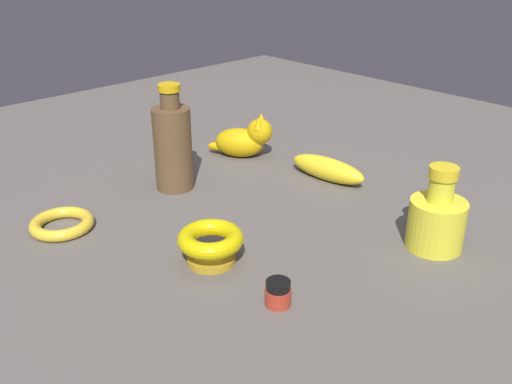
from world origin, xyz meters
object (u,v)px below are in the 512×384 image
object	(u,v)px
cat_figurine	(245,139)
banana	(328,169)
bowl	(211,242)
bottle_short	(437,219)
bottle_tall	(173,145)
bangle	(62,224)
nail_polish_jar	(278,293)

from	to	relation	value
cat_figurine	banana	distance (m)	0.21
bowl	bottle_short	size ratio (longest dim) A/B	0.73
cat_figurine	bottle_tall	bearing A→B (deg)	97.38
bangle	bottle_tall	bearing A→B (deg)	-88.44
bangle	bottle_tall	distance (m)	0.25
nail_polish_jar	banana	size ratio (longest dim) A/B	0.22
bowl	bottle_tall	size ratio (longest dim) A/B	0.49
bowl	bottle_short	xyz separation A→B (m)	(-0.21, -0.29, 0.02)
bottle_tall	bottle_short	bearing A→B (deg)	-161.04
bottle_tall	banana	world-z (taller)	bottle_tall
cat_figurine	bottle_short	size ratio (longest dim) A/B	0.95
bangle	nail_polish_jar	xyz separation A→B (m)	(-0.40, -0.11, 0.01)
bottle_tall	banana	bearing A→B (deg)	-126.54
bottle_tall	nail_polish_jar	bearing A→B (deg)	162.55
cat_figurine	banana	size ratio (longest dim) A/B	0.78
bottle_tall	bangle	bearing A→B (deg)	91.56
bowl	bottle_tall	bearing A→B (deg)	-25.51
bowl	banana	world-z (taller)	bowl
bowl	cat_figurine	xyz separation A→B (m)	(0.29, -0.34, 0.01)
bangle	cat_figurine	size ratio (longest dim) A/B	0.81
cat_figurine	nail_polish_jar	bearing A→B (deg)	141.98
bowl	banana	distance (m)	0.38
bangle	nail_polish_jar	distance (m)	0.42
nail_polish_jar	cat_figurine	xyz separation A→B (m)	(0.44, -0.34, 0.02)
bangle	banana	size ratio (longest dim) A/B	0.63
bangle	bottle_tall	size ratio (longest dim) A/B	0.52
bowl	bangle	world-z (taller)	bowl
bowl	bangle	size ratio (longest dim) A/B	0.94
bottle_tall	cat_figurine	xyz separation A→B (m)	(0.03, -0.21, -0.05)
cat_figurine	bottle_short	world-z (taller)	bottle_short
banana	bottle_short	bearing A→B (deg)	-21.36
cat_figurine	banana	world-z (taller)	cat_figurine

